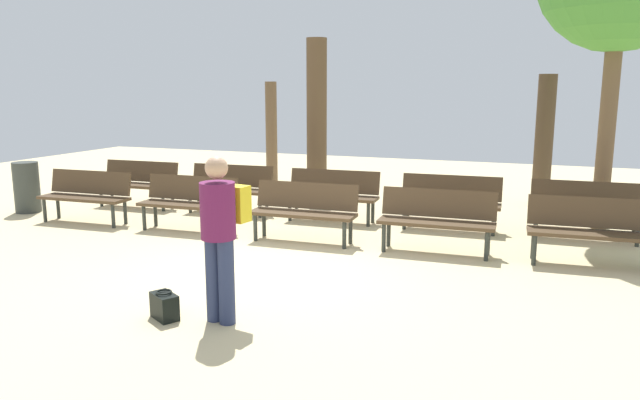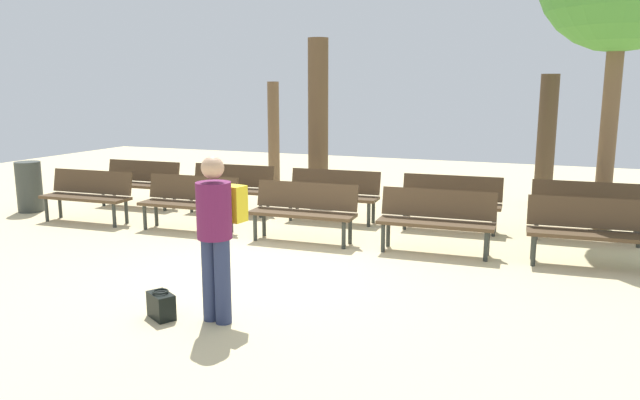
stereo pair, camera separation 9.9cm
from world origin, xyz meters
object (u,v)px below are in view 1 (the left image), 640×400
Objects in this scene: bench_r0_c2 at (304,208)px; bench_r0_c3 at (437,217)px; visitor_with_backpack at (221,229)px; bench_r1_c1 at (230,186)px; handbag at (164,306)px; bench_r0_c4 at (592,227)px; bench_r1_c4 at (586,207)px; bench_r1_c2 at (332,192)px; tree_3 at (317,122)px; bench_r0_c0 at (86,193)px; tree_2 at (544,140)px; bench_r1_c3 at (450,199)px; trash_bin at (27,187)px; bench_r0_c1 at (189,200)px; tree_1 at (271,135)px; bench_r1_c0 at (138,181)px.

bench_r0_c2 is 1.00× the size of bench_r0_c3.
bench_r0_c3 is 3.65m from visitor_with_backpack.
bench_r1_c1 is 4.42× the size of handbag.
visitor_with_backpack reaches higher than bench_r0_c4.
bench_r1_c1 and bench_r1_c4 have the same top height.
tree_3 reaches higher than bench_r1_c2.
bench_r0_c0 and bench_r1_c2 have the same top height.
tree_2 is 4.44m from tree_3.
bench_r0_c0 is at bearing -166.57° from bench_r1_c3.
trash_bin is (-1.64, 0.27, -0.04)m from bench_r0_c0.
handbag is at bearing -93.13° from bench_r1_c2.
tree_1 reaches higher than bench_r0_c1.
bench_r0_c4 is at bearing 40.92° from handbag.
tree_3 is 8.75× the size of handbag.
bench_r1_c2 is at bearing -2.21° from bench_r1_c1.
tree_2 is at bearing 38.28° from bench_r1_c2.
tree_3 reaches higher than bench_r1_c3.
handbag is 0.39× the size of trash_bin.
bench_r0_c1 and bench_r1_c2 have the same top height.
bench_r0_c2 is (2.00, 0.03, 0.00)m from bench_r0_c1.
bench_r0_c0 is at bearing -169.45° from bench_r1_c4.
bench_r1_c0 is 0.64× the size of tree_2.
bench_r0_c3 is 1.99m from bench_r0_c4.
bench_r1_c1 is 0.67× the size of tree_1.
bench_r0_c3 is at bearing -144.37° from bench_r1_c4.
bench_r1_c2 is (3.93, 0.16, 0.00)m from bench_r1_c0.
tree_1 reaches higher than bench_r1_c2.
bench_r0_c3 is (3.97, 0.13, 0.00)m from bench_r0_c1.
tree_3 reaches higher than bench_r1_c0.
bench_r1_c3 is 0.64× the size of tree_2.
tree_1 reaches higher than bench_r0_c4.
bench_r0_c3 is at bearing -43.79° from tree_3.
bench_r1_c1 is (1.89, 1.57, 0.00)m from bench_r0_c0.
tree_3 is at bearing 152.49° from bench_r1_c3.
tree_2 is (5.34, 2.90, 0.76)m from bench_r1_c1.
tree_2 is (5.91, -0.09, 0.06)m from tree_1.
bench_r0_c4 is at bearing 0.36° from bench_r0_c3.
bench_r1_c1 is 3.12m from tree_1.
handbag is at bearing -82.82° from tree_3.
bench_r0_c4 is 5.66m from tree_3.
bench_r0_c3 and bench_r0_c4 have the same top height.
bench_r0_c4 and bench_r1_c4 have the same top height.
bench_r0_c1 is 1.74× the size of trash_bin.
visitor_with_backpack is at bearing -64.33° from bench_r1_c1.
bench_r1_c1 and bench_r1_c3 have the same top height.
bench_r0_c1 and bench_r1_c3 have the same top height.
visitor_with_backpack is (1.36, -6.05, -0.67)m from tree_3.
tree_1 is (-4.57, 2.87, 0.70)m from bench_r1_c3.
bench_r0_c3 is 4.25m from bench_r1_c1.
tree_1 is at bearing 107.91° from handbag.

